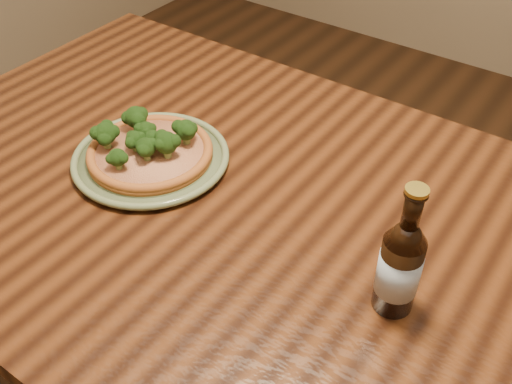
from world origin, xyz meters
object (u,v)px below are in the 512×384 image
Objects in this scene: table at (283,259)px; beer_bottle at (400,266)px; plate at (151,158)px; pizza at (149,149)px.

beer_bottle is at bearing -14.30° from table.
plate is at bearing -179.87° from beer_bottle.
table is 6.85× the size of pizza.
pizza is at bearing -179.87° from beer_bottle.
pizza is (-0.29, -0.01, 0.12)m from table.
plate is 1.35× the size of beer_bottle.
pizza reaches higher than table.
beer_bottle is (0.52, -0.05, 0.05)m from pizza.
table is 0.29m from beer_bottle.
pizza is 0.52m from beer_bottle.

